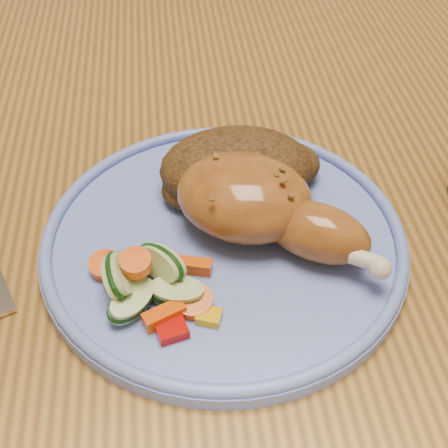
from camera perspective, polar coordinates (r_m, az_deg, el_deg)
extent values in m
cube|color=olive|center=(0.62, 2.02, 5.47)|extent=(0.90, 1.40, 0.04)
cube|color=brown|center=(1.39, -18.41, 8.43)|extent=(0.06, 0.06, 0.71)
cube|color=brown|center=(1.43, 13.97, 10.57)|extent=(0.06, 0.06, 0.71)
cube|color=#4C2D16|center=(1.24, -1.77, 10.44)|extent=(0.42, 0.42, 0.04)
cylinder|color=#4C2D16|center=(1.25, -9.06, -3.41)|extent=(0.04, 0.04, 0.41)
cylinder|color=#4C2D16|center=(1.52, -8.99, 6.60)|extent=(0.04, 0.04, 0.41)
cylinder|color=#4C2D16|center=(1.27, 7.25, -2.13)|extent=(0.04, 0.04, 0.41)
cylinder|color=#4C2D16|center=(1.54, 4.58, 7.54)|extent=(0.04, 0.04, 0.41)
cylinder|color=#637BD3|center=(0.51, 0.00, -1.71)|extent=(0.29, 0.29, 0.01)
torus|color=#637BD3|center=(0.50, 0.00, -0.82)|extent=(0.29, 0.29, 0.01)
ellipsoid|color=#97571F|center=(0.49, 1.83, 2.52)|extent=(0.14, 0.13, 0.06)
ellipsoid|color=#97571F|center=(0.48, 8.52, -0.72)|extent=(0.10, 0.09, 0.04)
sphere|color=beige|center=(0.46, 14.09, -3.98)|extent=(0.02, 0.02, 0.02)
ellipsoid|color=#4D3113|center=(0.53, 1.13, 5.15)|extent=(0.13, 0.09, 0.06)
ellipsoid|color=#4D3113|center=(0.55, 5.46, 5.40)|extent=(0.06, 0.05, 0.04)
ellipsoid|color=#4D3113|center=(0.53, -2.84, 3.21)|extent=(0.05, 0.05, 0.03)
cube|color=#A50A05|center=(0.44, -4.79, -9.65)|extent=(0.02, 0.02, 0.01)
cube|color=#E5A507|center=(0.45, -1.39, -8.43)|extent=(0.02, 0.02, 0.01)
cylinder|color=#F55808|center=(0.45, -8.08, -3.51)|extent=(0.02, 0.02, 0.01)
cube|color=#F55808|center=(0.47, -2.75, -3.85)|extent=(0.03, 0.02, 0.01)
cube|color=#F55808|center=(0.44, -5.50, -8.34)|extent=(0.03, 0.02, 0.01)
cylinder|color=#F55808|center=(0.45, -2.84, -7.07)|extent=(0.03, 0.03, 0.01)
cylinder|color=#F55808|center=(0.48, -10.77, -3.81)|extent=(0.02, 0.03, 0.01)
cylinder|color=#C3D98D|center=(0.45, -4.30, -6.24)|extent=(0.05, 0.05, 0.02)
cylinder|color=#C3D98D|center=(0.47, -8.80, -4.13)|extent=(0.06, 0.06, 0.02)
cylinder|color=#C3D98D|center=(0.45, -9.71, -4.60)|extent=(0.03, 0.04, 0.04)
cylinder|color=#C3D98D|center=(0.45, -8.45, -6.96)|extent=(0.06, 0.06, 0.02)
cylinder|color=#C3D98D|center=(0.46, -5.79, -3.53)|extent=(0.05, 0.05, 0.04)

